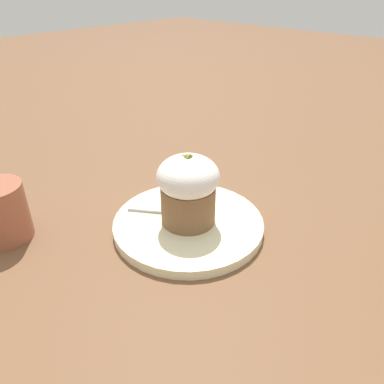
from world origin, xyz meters
The scene contains 5 objects.
ground_plane centered at (0.00, 0.00, 0.00)m, with size 4.00×4.00×0.00m, color brown.
dessert_plate centered at (0.00, 0.00, 0.01)m, with size 0.22×0.22×0.01m.
carrot_cake centered at (0.00, 0.00, 0.07)m, with size 0.09×0.09×0.11m.
spoon centered at (0.03, 0.00, 0.02)m, with size 0.09×0.07×0.01m.
coffee_cup centered at (0.17, 0.19, 0.04)m, with size 0.10×0.07×0.08m.
Camera 1 is at (-0.31, 0.32, 0.33)m, focal length 35.00 mm.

